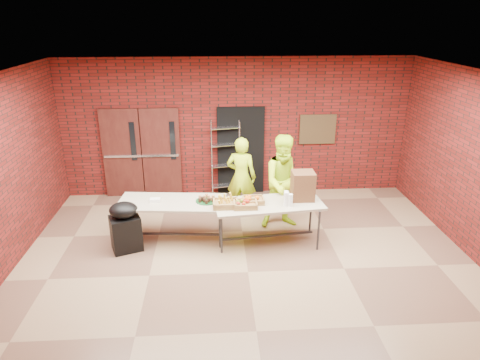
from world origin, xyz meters
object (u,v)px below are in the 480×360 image
coffee_dispenser (303,186)px  table_right (268,206)px  covered_grill (125,226)px  volunteer_man (285,182)px  volunteer_woman (241,177)px  wire_rack (226,159)px  table_left (172,205)px

coffee_dispenser → table_right: bearing=-167.9°
covered_grill → volunteer_man: bearing=-7.1°
table_right → volunteer_woman: (-0.42, 1.25, 0.12)m
coffee_dispenser → covered_grill: bearing=-175.9°
wire_rack → table_right: bearing=-84.0°
coffee_dispenser → volunteer_woman: size_ratio=0.31×
wire_rack → volunteer_man: 2.00m
volunteer_man → coffee_dispenser: bearing=-70.3°
table_right → coffee_dispenser: bearing=5.8°
table_left → table_right: 1.80m
wire_rack → covered_grill: size_ratio=1.92×
coffee_dispenser → volunteer_man: size_ratio=0.28×
covered_grill → volunteer_woman: size_ratio=0.54×
wire_rack → volunteer_woman: wire_rack is taller
coffee_dispenser → volunteer_man: bearing=114.2°
coffee_dispenser → wire_rack: bearing=122.0°
wire_rack → covered_grill: 3.11m
covered_grill → volunteer_man: size_ratio=0.49×
volunteer_woman → coffee_dispenser: bearing=150.5°
table_right → covered_grill: (-2.62, -0.10, -0.28)m
table_right → volunteer_man: 0.82m
volunteer_woman → volunteer_man: 1.02m
table_right → covered_grill: covered_grill is taller
table_left → coffee_dispenser: coffee_dispenser is taller
table_right → volunteer_woman: volunteer_woman is taller
table_right → covered_grill: size_ratio=2.20×
volunteer_woman → table_right: bearing=125.1°
table_right → coffee_dispenser: coffee_dispenser is taller
table_left → covered_grill: bearing=-155.6°
table_left → volunteer_man: bearing=18.0°
wire_rack → coffee_dispenser: size_ratio=3.33×
wire_rack → volunteer_man: size_ratio=0.94×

